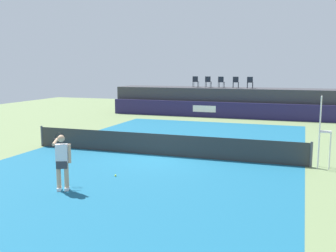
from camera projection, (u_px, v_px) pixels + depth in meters
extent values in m
plane|color=#6B7F51|center=(181.00, 143.00, 20.01)|extent=(48.00, 48.00, 0.00)
cube|color=#16597A|center=(161.00, 155.00, 17.21)|extent=(12.00, 22.00, 0.00)
cube|color=#231E4C|center=(222.00, 110.00, 29.73)|extent=(18.00, 0.20, 1.20)
cube|color=white|center=(204.00, 109.00, 30.06)|extent=(1.80, 0.02, 0.50)
cube|color=#38383D|center=(227.00, 102.00, 31.33)|extent=(18.00, 2.80, 2.20)
cylinder|color=#1E232D|center=(199.00, 84.00, 32.11)|extent=(0.04, 0.04, 0.44)
cylinder|color=#1E232D|center=(194.00, 84.00, 32.22)|extent=(0.04, 0.04, 0.44)
cylinder|color=#1E232D|center=(198.00, 85.00, 31.72)|extent=(0.04, 0.04, 0.44)
cylinder|color=#1E232D|center=(193.00, 85.00, 31.84)|extent=(0.04, 0.04, 0.44)
cube|color=#1E232D|center=(196.00, 82.00, 31.94)|extent=(0.46, 0.46, 0.03)
cube|color=#1E232D|center=(195.00, 79.00, 31.71)|extent=(0.44, 0.04, 0.42)
cylinder|color=#1E232D|center=(211.00, 85.00, 31.75)|extent=(0.04, 0.04, 0.44)
cylinder|color=#1E232D|center=(206.00, 85.00, 31.88)|extent=(0.04, 0.04, 0.44)
cylinder|color=#1E232D|center=(210.00, 85.00, 31.38)|extent=(0.04, 0.04, 0.44)
cylinder|color=#1E232D|center=(205.00, 85.00, 31.50)|extent=(0.04, 0.04, 0.44)
cube|color=#1E232D|center=(208.00, 82.00, 31.59)|extent=(0.45, 0.45, 0.03)
cube|color=#1E232D|center=(208.00, 79.00, 31.36)|extent=(0.44, 0.03, 0.42)
cylinder|color=#1E232D|center=(224.00, 85.00, 31.26)|extent=(0.04, 0.04, 0.44)
cylinder|color=#1E232D|center=(219.00, 85.00, 31.40)|extent=(0.04, 0.04, 0.44)
cylinder|color=#1E232D|center=(223.00, 85.00, 30.89)|extent=(0.04, 0.04, 0.44)
cylinder|color=#1E232D|center=(218.00, 85.00, 31.03)|extent=(0.04, 0.04, 0.44)
cube|color=#1E232D|center=(221.00, 82.00, 31.11)|extent=(0.45, 0.45, 0.03)
cube|color=#1E232D|center=(221.00, 79.00, 30.88)|extent=(0.44, 0.04, 0.42)
cylinder|color=#1E232D|center=(238.00, 85.00, 31.02)|extent=(0.04, 0.04, 0.44)
cylinder|color=#1E232D|center=(233.00, 85.00, 31.12)|extent=(0.04, 0.04, 0.44)
cylinder|color=#1E232D|center=(238.00, 85.00, 30.63)|extent=(0.04, 0.04, 0.44)
cylinder|color=#1E232D|center=(233.00, 85.00, 30.73)|extent=(0.04, 0.04, 0.44)
cube|color=#1E232D|center=(236.00, 82.00, 30.84)|extent=(0.48, 0.48, 0.03)
cube|color=#1E232D|center=(236.00, 79.00, 30.61)|extent=(0.44, 0.06, 0.42)
cylinder|color=#1E232D|center=(253.00, 85.00, 30.62)|extent=(0.04, 0.04, 0.44)
cylinder|color=#1E232D|center=(248.00, 85.00, 30.74)|extent=(0.04, 0.04, 0.44)
cylinder|color=#1E232D|center=(252.00, 86.00, 30.24)|extent=(0.04, 0.04, 0.44)
cylinder|color=#1E232D|center=(247.00, 85.00, 30.36)|extent=(0.04, 0.04, 0.44)
cube|color=#1E232D|center=(250.00, 82.00, 30.45)|extent=(0.46, 0.46, 0.03)
cube|color=#1E232D|center=(250.00, 80.00, 30.22)|extent=(0.44, 0.04, 0.42)
cylinder|color=white|center=(330.00, 152.00, 14.67)|extent=(0.04, 0.04, 1.40)
cylinder|color=white|center=(330.00, 150.00, 15.04)|extent=(0.04, 0.04, 1.40)
cylinder|color=white|center=(318.00, 151.00, 14.84)|extent=(0.04, 0.04, 1.40)
cylinder|color=white|center=(319.00, 149.00, 15.21)|extent=(0.04, 0.04, 1.40)
cube|color=white|center=(325.00, 132.00, 14.83)|extent=(0.48, 0.48, 0.03)
cube|color=white|center=(321.00, 114.00, 14.82)|extent=(0.07, 0.44, 1.33)
cube|color=#2D2D2D|center=(161.00, 145.00, 17.14)|extent=(12.40, 0.02, 0.95)
cylinder|color=#4C4C51|center=(42.00, 136.00, 19.15)|extent=(0.10, 0.10, 1.00)
cylinder|color=#4C4C51|center=(311.00, 154.00, 15.12)|extent=(0.10, 0.10, 1.00)
cube|color=white|center=(67.00, 189.00, 12.33)|extent=(0.21, 0.29, 0.10)
cylinder|color=tan|center=(66.00, 175.00, 12.26)|extent=(0.14, 0.14, 0.82)
cube|color=white|center=(59.00, 189.00, 12.31)|extent=(0.21, 0.29, 0.10)
cylinder|color=tan|center=(59.00, 175.00, 12.24)|extent=(0.14, 0.14, 0.82)
cube|color=#333338|center=(62.00, 164.00, 12.20)|extent=(0.40, 0.34, 0.24)
cube|color=silver|center=(62.00, 153.00, 12.15)|extent=(0.41, 0.33, 0.56)
sphere|color=tan|center=(61.00, 138.00, 12.08)|extent=(0.22, 0.22, 0.22)
cylinder|color=tan|center=(70.00, 154.00, 12.17)|extent=(0.09, 0.09, 0.60)
cylinder|color=tan|center=(55.00, 142.00, 12.35)|extent=(0.32, 0.59, 0.14)
cylinder|color=black|center=(58.00, 139.00, 12.76)|extent=(0.29, 0.15, 0.03)
torus|color=black|center=(60.00, 137.00, 13.05)|extent=(0.29, 0.14, 0.30)
sphere|color=#D8EA33|center=(115.00, 175.00, 13.88)|extent=(0.07, 0.07, 0.07)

